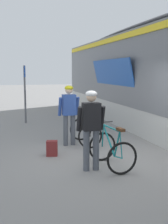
{
  "coord_description": "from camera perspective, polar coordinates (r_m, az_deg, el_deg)",
  "views": [
    {
      "loc": [
        -2.57,
        -6.31,
        2.17
      ],
      "look_at": [
        -0.48,
        1.27,
        1.05
      ],
      "focal_mm": 46.14,
      "sensor_mm": 36.0,
      "label": 1
    }
  ],
  "objects": [
    {
      "name": "backpack_on_platform",
      "position": [
        7.51,
        -6.37,
        -7.16
      ],
      "size": [
        0.32,
        0.24,
        0.4
      ],
      "primitive_type": "cube",
      "rotation": [
        0.0,
        0.0,
        -0.25
      ],
      "color": "maroon",
      "rests_on": "ground"
    },
    {
      "name": "platform_sign_post",
      "position": [
        12.22,
        -11.67,
        5.38
      ],
      "size": [
        0.08,
        0.7,
        2.4
      ],
      "color": "#595B60",
      "rests_on": "ground"
    },
    {
      "name": "bicycle_far_teal",
      "position": [
        6.58,
        5.5,
        -7.53
      ],
      "size": [
        0.8,
        1.13,
        0.99
      ],
      "color": "black",
      "rests_on": "ground"
    },
    {
      "name": "ground_plane",
      "position": [
        7.15,
        6.51,
        -9.63
      ],
      "size": [
        80.0,
        80.0,
        0.0
      ],
      "primitive_type": "plane",
      "color": "gray"
    },
    {
      "name": "cyclist_near_in_blue",
      "position": [
        8.38,
        -2.98,
        0.44
      ],
      "size": [
        0.62,
        0.32,
        1.76
      ],
      "color": "#4C515B",
      "rests_on": "ground"
    },
    {
      "name": "bicycle_near_black",
      "position": [
        8.58,
        0.27,
        -3.79
      ],
      "size": [
        0.71,
        1.08,
        0.99
      ],
      "color": "black",
      "rests_on": "ground"
    },
    {
      "name": "cyclist_far_in_dark",
      "position": [
        6.22,
        1.45,
        -2.24
      ],
      "size": [
        0.62,
        0.32,
        1.76
      ],
      "color": "#4C515B",
      "rests_on": "ground"
    }
  ]
}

